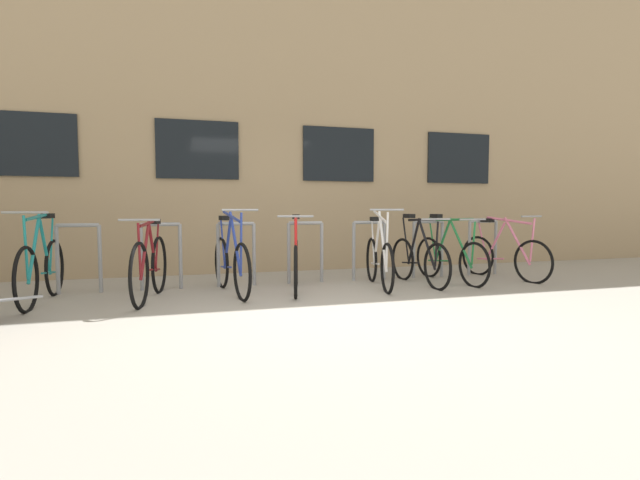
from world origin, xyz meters
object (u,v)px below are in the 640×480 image
bicycle_blue (231,263)px  bicycle_teal (42,269)px  bicycle_white (379,260)px  bicycle_green (450,257)px  bicycle_red (296,262)px  bicycle_maroon (150,266)px  bicycle_pink (504,255)px  bicycle_black (419,259)px

bicycle_blue → bicycle_teal: bearing=179.6°
bicycle_white → bicycle_green: bearing=6.2°
bicycle_blue → bicycle_teal: size_ratio=1.01×
bicycle_white → bicycle_teal: bearing=179.0°
bicycle_red → bicycle_maroon: (-1.82, -0.13, 0.02)m
bicycle_pink → bicycle_white: bicycle_white is taller
bicycle_maroon → bicycle_teal: size_ratio=0.98×
bicycle_pink → bicycle_red: bearing=-178.4°
bicycle_red → bicycle_black: size_ratio=1.04×
bicycle_red → bicycle_white: 1.18m
bicycle_red → bicycle_black: same height
bicycle_white → bicycle_pink: bearing=3.8°
bicycle_red → bicycle_maroon: bicycle_red is taller
bicycle_red → bicycle_maroon: bearing=-176.0°
bicycle_maroon → bicycle_blue: 0.98m
bicycle_pink → bicycle_black: 1.53m
bicycle_pink → bicycle_teal: bearing=-179.4°
bicycle_black → bicycle_green: bearing=9.7°
bicycle_maroon → bicycle_blue: bearing=8.1°
bicycle_black → bicycle_green: size_ratio=0.93×
bicycle_red → bicycle_teal: bearing=179.6°
bicycle_white → bicycle_teal: bicycle_white is taller
bicycle_red → bicycle_blue: size_ratio=0.97×
bicycle_maroon → bicycle_pink: bearing=2.5°
bicycle_black → bicycle_blue: (-2.67, 0.02, 0.02)m
bicycle_blue → bicycle_teal: (-2.16, 0.01, 0.00)m
bicycle_teal → bicycle_red: bearing=-0.4°
bicycle_black → bicycle_teal: bicycle_teal is taller
bicycle_maroon → bicycle_teal: (-1.19, 0.15, -0.00)m
bicycle_white → bicycle_green: 1.21m
bicycle_teal → bicycle_blue: bearing=-0.4°
bicycle_red → bicycle_teal: bicycle_teal is taller
bicycle_maroon → bicycle_white: size_ratio=1.03×
bicycle_red → bicycle_teal: 3.02m
bicycle_pink → bicycle_green: size_ratio=0.95×
bicycle_blue → bicycle_black: bearing=-0.5°
bicycle_black → bicycle_white: (-0.64, -0.03, 0.01)m
bicycle_blue → bicycle_teal: bicycle_blue is taller
bicycle_red → bicycle_blue: bearing=179.4°
bicycle_red → bicycle_blue: 0.86m
bicycle_maroon → bicycle_black: (3.63, 0.11, -0.03)m
bicycle_black → bicycle_maroon: bearing=-178.2°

